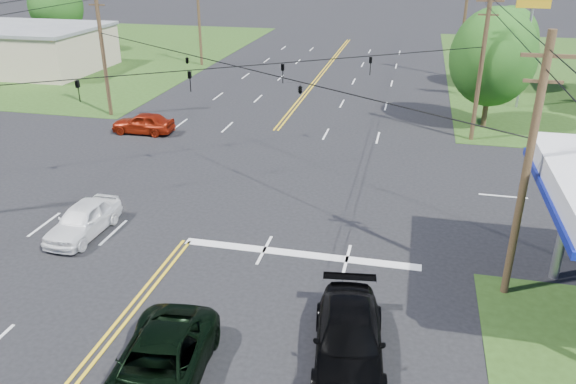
% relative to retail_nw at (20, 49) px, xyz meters
% --- Properties ---
extents(ground, '(280.00, 280.00, 0.00)m').
position_rel_retail_nw_xyz_m(ground, '(30.00, -22.00, -2.00)').
color(ground, black).
rests_on(ground, ground).
extents(grass_nw, '(46.00, 48.00, 0.03)m').
position_rel_retail_nw_xyz_m(grass_nw, '(-5.00, 10.00, -2.00)').
color(grass_nw, '#243F14').
rests_on(grass_nw, ground).
extents(stop_bar, '(10.00, 0.50, 0.02)m').
position_rel_retail_nw_xyz_m(stop_bar, '(35.00, -30.00, -2.00)').
color(stop_bar, silver).
rests_on(stop_bar, ground).
extents(retail_nw, '(16.00, 11.00, 4.00)m').
position_rel_retail_nw_xyz_m(retail_nw, '(0.00, 0.00, 0.00)').
color(retail_nw, '#BBB28C').
rests_on(retail_nw, ground).
extents(pole_se, '(1.60, 0.28, 9.50)m').
position_rel_retail_nw_xyz_m(pole_se, '(43.00, -31.00, 2.92)').
color(pole_se, '#3D2B19').
rests_on(pole_se, ground).
extents(pole_nw, '(1.60, 0.28, 9.50)m').
position_rel_retail_nw_xyz_m(pole_nw, '(17.00, -13.00, 2.92)').
color(pole_nw, '#3D2B19').
rests_on(pole_nw, ground).
extents(pole_ne, '(1.60, 0.28, 9.50)m').
position_rel_retail_nw_xyz_m(pole_ne, '(43.00, -13.00, 2.92)').
color(pole_ne, '#3D2B19').
rests_on(pole_ne, ground).
extents(pole_left_far, '(1.60, 0.28, 10.00)m').
position_rel_retail_nw_xyz_m(pole_left_far, '(17.00, 6.00, 3.17)').
color(pole_left_far, '#3D2B19').
rests_on(pole_left_far, ground).
extents(pole_right_far, '(1.60, 0.28, 10.00)m').
position_rel_retail_nw_xyz_m(pole_right_far, '(43.00, 6.00, 3.17)').
color(pole_right_far, '#3D2B19').
rests_on(pole_right_far, ground).
extents(span_wire_signals, '(26.00, 18.00, 1.13)m').
position_rel_retail_nw_xyz_m(span_wire_signals, '(30.00, -22.00, 4.00)').
color(span_wire_signals, black).
rests_on(span_wire_signals, ground).
extents(power_lines, '(26.04, 100.00, 0.64)m').
position_rel_retail_nw_xyz_m(power_lines, '(30.00, -24.00, 6.60)').
color(power_lines, black).
rests_on(power_lines, ground).
extents(tree_right_a, '(5.70, 5.70, 8.18)m').
position_rel_retail_nw_xyz_m(tree_right_a, '(44.00, -10.00, 2.87)').
color(tree_right_a, '#3D2B19').
rests_on(tree_right_a, ground).
extents(tree_right_b, '(4.94, 4.94, 7.09)m').
position_rel_retail_nw_xyz_m(tree_right_b, '(46.50, 2.00, 2.22)').
color(tree_right_b, '#3D2B19').
rests_on(tree_right_b, ground).
extents(tree_far_l, '(6.08, 6.08, 8.72)m').
position_rel_retail_nw_xyz_m(tree_far_l, '(-2.00, 10.00, 3.19)').
color(tree_far_l, '#3D2B19').
rests_on(tree_far_l, ground).
extents(pickup_dkgreen, '(3.08, 5.73, 1.53)m').
position_rel_retail_nw_xyz_m(pickup_dkgreen, '(32.61, -38.40, -1.23)').
color(pickup_dkgreen, black).
rests_on(pickup_dkgreen, ground).
extents(suv_black, '(2.81, 5.54, 1.54)m').
position_rel_retail_nw_xyz_m(suv_black, '(37.80, -35.94, -1.23)').
color(suv_black, black).
rests_on(suv_black, ground).
extents(pickup_white, '(1.85, 4.32, 1.45)m').
position_rel_retail_nw_xyz_m(pickup_white, '(25.35, -30.40, -1.27)').
color(pickup_white, white).
rests_on(pickup_white, ground).
extents(sedan_red, '(4.22, 1.77, 1.43)m').
position_rel_retail_nw_xyz_m(sedan_red, '(21.40, -16.50, -1.29)').
color(sedan_red, maroon).
rests_on(sedan_red, ground).
extents(polesign_ne, '(2.38, 0.29, 8.66)m').
position_rel_retail_nw_xyz_m(polesign_ne, '(47.00, -4.00, 4.83)').
color(polesign_ne, '#A5A5AA').
rests_on(polesign_ne, ground).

